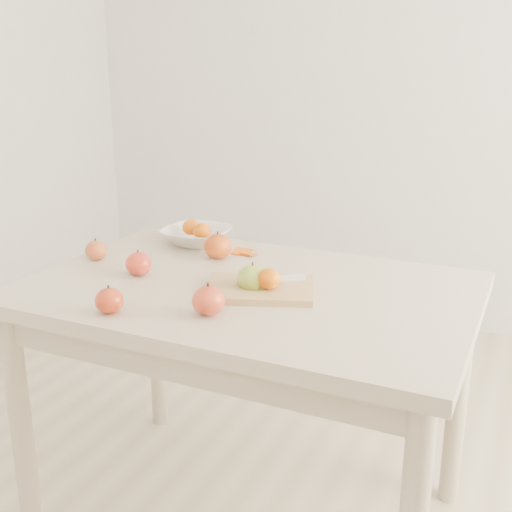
% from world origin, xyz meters
% --- Properties ---
extents(table, '(1.20, 0.80, 0.75)m').
position_xyz_m(table, '(0.00, 0.00, 0.65)').
color(table, beige).
rests_on(table, ground).
extents(cutting_board, '(0.33, 0.29, 0.02)m').
position_xyz_m(cutting_board, '(0.05, -0.03, 0.76)').
color(cutting_board, tan).
rests_on(cutting_board, table).
extents(board_tangerine, '(0.06, 0.06, 0.05)m').
position_xyz_m(board_tangerine, '(0.08, -0.04, 0.80)').
color(board_tangerine, '#CE5D07').
rests_on(board_tangerine, cutting_board).
extents(fruit_bowl, '(0.22, 0.22, 0.05)m').
position_xyz_m(fruit_bowl, '(-0.33, 0.30, 0.78)').
color(fruit_bowl, white).
rests_on(fruit_bowl, table).
extents(bowl_tangerine_near, '(0.06, 0.06, 0.05)m').
position_xyz_m(bowl_tangerine_near, '(-0.36, 0.31, 0.80)').
color(bowl_tangerine_near, '#E76108').
rests_on(bowl_tangerine_near, fruit_bowl).
extents(bowl_tangerine_far, '(0.06, 0.06, 0.05)m').
position_xyz_m(bowl_tangerine_far, '(-0.30, 0.28, 0.80)').
color(bowl_tangerine_far, '#D05807').
rests_on(bowl_tangerine_far, fruit_bowl).
extents(orange_peel_a, '(0.06, 0.05, 0.01)m').
position_xyz_m(orange_peel_a, '(-0.14, 0.26, 0.75)').
color(orange_peel_a, '#DB600F').
rests_on(orange_peel_a, table).
extents(orange_peel_b, '(0.05, 0.04, 0.01)m').
position_xyz_m(orange_peel_b, '(-0.12, 0.25, 0.75)').
color(orange_peel_b, '#CB4A0E').
rests_on(orange_peel_b, table).
extents(paring_knife, '(0.16, 0.09, 0.01)m').
position_xyz_m(paring_knife, '(0.10, 0.04, 0.78)').
color(paring_knife, silver).
rests_on(paring_knife, cutting_board).
extents(apple_green, '(0.08, 0.08, 0.07)m').
position_xyz_m(apple_green, '(0.03, -0.04, 0.79)').
color(apple_green, olive).
rests_on(apple_green, table).
extents(apple_red_d, '(0.07, 0.07, 0.06)m').
position_xyz_m(apple_red_d, '(-0.52, 0.02, 0.78)').
color(apple_red_d, '#A4241A').
rests_on(apple_red_d, table).
extents(apple_red_b, '(0.07, 0.07, 0.07)m').
position_xyz_m(apple_red_b, '(-0.32, -0.05, 0.78)').
color(apple_red_b, maroon).
rests_on(apple_red_b, table).
extents(apple_red_a, '(0.09, 0.09, 0.08)m').
position_xyz_m(apple_red_a, '(-0.19, 0.18, 0.79)').
color(apple_red_a, maroon).
rests_on(apple_red_a, table).
extents(apple_red_c, '(0.07, 0.07, 0.06)m').
position_xyz_m(apple_red_c, '(-0.22, -0.32, 0.78)').
color(apple_red_c, maroon).
rests_on(apple_red_c, table).
extents(apple_red_e, '(0.08, 0.08, 0.07)m').
position_xyz_m(apple_red_e, '(0.00, -0.23, 0.79)').
color(apple_red_e, maroon).
rests_on(apple_red_e, table).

